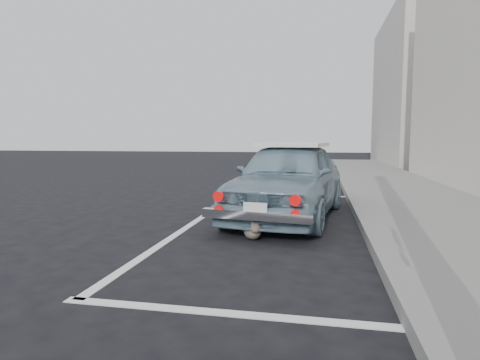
# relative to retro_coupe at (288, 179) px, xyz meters

# --- Properties ---
(ground) EXTENTS (80.00, 80.00, 0.00)m
(ground) POSITION_rel_retro_coupe_xyz_m (-0.62, -3.70, -0.70)
(ground) COLOR black
(ground) RESTS_ON ground
(sidewalk) EXTENTS (2.80, 40.00, 0.15)m
(sidewalk) POSITION_rel_retro_coupe_xyz_m (2.58, -1.70, -0.62)
(sidewalk) COLOR slate
(sidewalk) RESTS_ON ground
(building_far) EXTENTS (3.50, 10.00, 8.00)m
(building_far) POSITION_rel_retro_coupe_xyz_m (5.73, 16.30, 3.30)
(building_far) COLOR beige
(building_far) RESTS_ON ground
(pline_rear) EXTENTS (3.00, 0.12, 0.01)m
(pline_rear) POSITION_rel_retro_coupe_xyz_m (-0.12, -4.20, -0.70)
(pline_rear) COLOR silver
(pline_rear) RESTS_ON ground
(pline_front) EXTENTS (3.00, 0.12, 0.01)m
(pline_front) POSITION_rel_retro_coupe_xyz_m (-0.12, 2.80, -0.70)
(pline_front) COLOR silver
(pline_front) RESTS_ON ground
(pline_side) EXTENTS (0.12, 7.00, 0.01)m
(pline_side) POSITION_rel_retro_coupe_xyz_m (-1.52, -0.70, -0.70)
(pline_side) COLOR silver
(pline_side) RESTS_ON ground
(retro_coupe) EXTENTS (2.20, 4.26, 1.38)m
(retro_coupe) POSITION_rel_retro_coupe_xyz_m (0.00, 0.00, 0.00)
(retro_coupe) COLOR #7998A9
(retro_coupe) RESTS_ON ground
(cat) EXTENTS (0.37, 0.51, 0.29)m
(cat) POSITION_rel_retro_coupe_xyz_m (-0.36, -1.77, -0.57)
(cat) COLOR #786B5B
(cat) RESTS_ON ground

